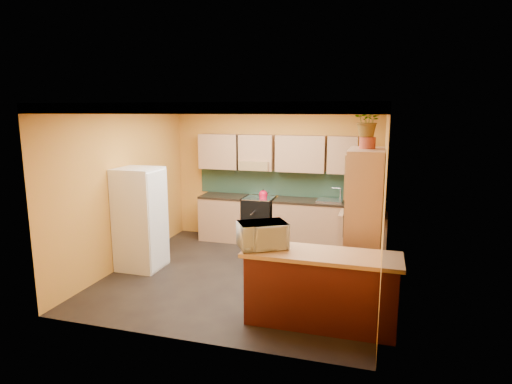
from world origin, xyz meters
TOP-DOWN VIEW (x-y plane):
  - room_shell at (0.02, 0.28)m, footprint 4.24×4.24m
  - base_cabinets_back at (0.37, 1.80)m, footprint 3.65×0.60m
  - countertop_back at (0.37, 1.80)m, footprint 3.65×0.62m
  - stove at (-0.25, 1.80)m, footprint 0.58×0.58m
  - kettle at (-0.15, 1.75)m, footprint 0.21×0.21m
  - sink at (1.15, 1.80)m, footprint 0.48×0.40m
  - base_cabinets_right at (1.80, 1.15)m, footprint 0.60×0.80m
  - countertop_right at (1.80, 1.15)m, footprint 0.62×0.80m
  - fridge at (-1.75, -0.15)m, footprint 0.68×0.66m
  - pantry at (1.85, -0.19)m, footprint 0.48×0.90m
  - fern_pot at (1.85, -0.14)m, footprint 0.22×0.22m
  - fern at (1.85, -0.14)m, footprint 0.43×0.38m
  - breakfast_bar at (1.41, -1.28)m, footprint 1.80×0.55m
  - bar_top at (1.41, -1.28)m, footprint 1.90×0.65m
  - microwave at (0.67, -1.28)m, footprint 0.71×0.65m

SIDE VIEW (x-z plane):
  - base_cabinets_back at x=0.37m, z-range 0.00..0.88m
  - base_cabinets_right at x=1.80m, z-range 0.00..0.88m
  - breakfast_bar at x=1.41m, z-range 0.00..0.88m
  - stove at x=-0.25m, z-range 0.00..0.91m
  - fridge at x=-1.75m, z-range 0.00..1.70m
  - countertop_back at x=0.37m, z-range 0.88..0.92m
  - countertop_right at x=1.80m, z-range 0.88..0.92m
  - bar_top at x=1.41m, z-range 0.88..0.93m
  - sink at x=1.15m, z-range 0.92..0.95m
  - kettle at x=-0.15m, z-range 0.91..1.09m
  - pantry at x=1.85m, z-range 0.00..2.10m
  - microwave at x=0.67m, z-range 0.93..1.25m
  - room_shell at x=0.02m, z-range 0.73..3.45m
  - fern_pot at x=1.85m, z-range 2.10..2.26m
  - fern at x=1.85m, z-range 2.26..2.72m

